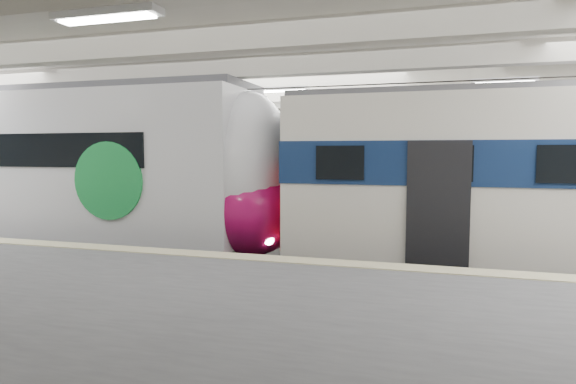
% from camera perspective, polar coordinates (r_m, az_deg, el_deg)
% --- Properties ---
extents(station_hall, '(36.00, 24.00, 5.75)m').
position_cam_1_polar(station_hall, '(10.79, -6.56, 5.49)').
color(station_hall, black).
rests_on(station_hall, ground).
extents(modern_emu, '(15.44, 3.18, 4.90)m').
position_cam_1_polar(modern_emu, '(15.48, -24.52, 1.76)').
color(modern_emu, silver).
rests_on(modern_emu, ground).
extents(far_train, '(13.96, 3.44, 4.43)m').
position_cam_1_polar(far_train, '(20.13, -14.87, 2.29)').
color(far_train, silver).
rests_on(far_train, ground).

